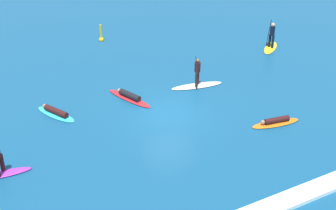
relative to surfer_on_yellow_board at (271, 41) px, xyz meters
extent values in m
plane|color=navy|center=(-10.61, -4.55, -0.54)|extent=(120.00, 120.00, 0.00)
ellipsoid|color=yellow|center=(0.00, -0.01, -0.49)|extent=(2.34, 2.10, 0.08)
cylinder|color=black|center=(0.02, -0.15, 0.00)|extent=(0.25, 0.25, 0.90)
cylinder|color=black|center=(-0.02, 0.13, 0.00)|extent=(0.25, 0.25, 0.90)
cylinder|color=black|center=(0.00, -0.01, 0.76)|extent=(0.47, 0.47, 0.62)
sphere|color=tan|center=(0.00, -0.01, 1.20)|extent=(0.36, 0.36, 0.26)
cylinder|color=black|center=(-0.05, 0.29, 0.52)|extent=(0.18, 0.20, 1.93)
cube|color=black|center=(-0.05, 0.29, -0.39)|extent=(0.17, 0.19, 0.32)
ellipsoid|color=purple|center=(-19.61, -5.85, -0.48)|extent=(2.65, 0.88, 0.10)
cylinder|color=#381414|center=(-19.47, -5.68, -0.01)|extent=(0.23, 0.23, 0.85)
ellipsoid|color=white|center=(-7.62, -2.60, -0.49)|extent=(3.23, 1.31, 0.09)
cylinder|color=#381414|center=(-7.48, -2.45, 0.00)|extent=(0.20, 0.20, 0.89)
cylinder|color=#381414|center=(-7.75, -2.74, 0.00)|extent=(0.20, 0.20, 0.89)
cylinder|color=#381414|center=(-7.62, -2.60, 0.75)|extent=(0.41, 0.41, 0.61)
sphere|color=brown|center=(-7.62, -2.60, 1.15)|extent=(0.24, 0.24, 0.21)
cylinder|color=black|center=(-7.82, -2.83, 0.51)|extent=(0.13, 0.42, 1.89)
cube|color=black|center=(-7.82, -2.83, -0.39)|extent=(0.10, 0.21, 0.32)
ellipsoid|color=red|center=(-11.82, -2.14, -0.49)|extent=(1.71, 3.19, 0.10)
cylinder|color=black|center=(-11.80, -2.19, -0.26)|extent=(0.84, 1.48, 0.34)
sphere|color=tan|center=(-12.10, -1.41, -0.24)|extent=(0.27, 0.27, 0.21)
ellipsoid|color=orange|center=(-6.20, -8.15, -0.49)|extent=(2.75, 1.10, 0.09)
cylinder|color=#381414|center=(-6.15, -8.16, -0.30)|extent=(1.41, 0.52, 0.30)
sphere|color=#A37556|center=(-6.95, -8.03, -0.28)|extent=(0.25, 0.25, 0.22)
ellipsoid|color=#33C6CC|center=(-16.01, -1.91, -0.50)|extent=(1.83, 2.72, 0.08)
cylinder|color=#381414|center=(-15.98, -1.95, -0.29)|extent=(0.99, 1.55, 0.33)
sphere|color=#A37556|center=(-16.38, -1.14, -0.27)|extent=(0.32, 0.32, 0.24)
sphere|color=yellow|center=(-10.04, 6.91, -0.44)|extent=(0.37, 0.37, 0.37)
cylinder|color=yellow|center=(-10.04, 6.91, 0.08)|extent=(0.15, 0.15, 1.23)
cube|color=white|center=(-10.61, -13.14, -0.45)|extent=(21.80, 0.90, 0.18)
camera|label=1|loc=(-20.82, -23.79, 12.36)|focal=50.19mm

